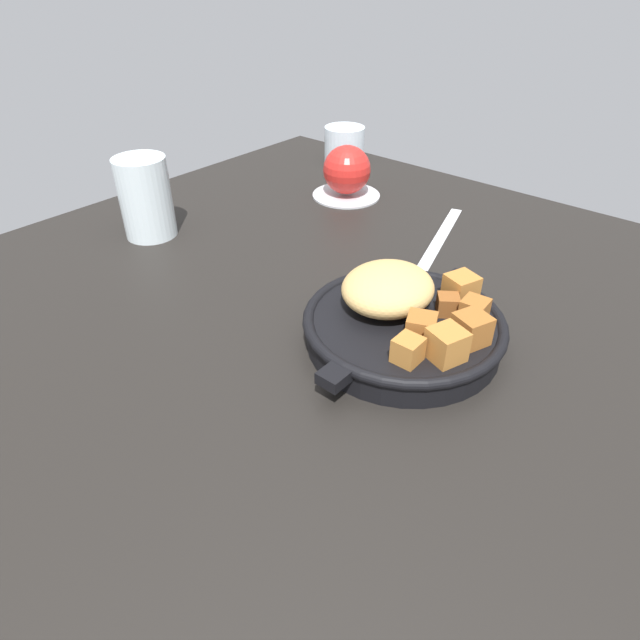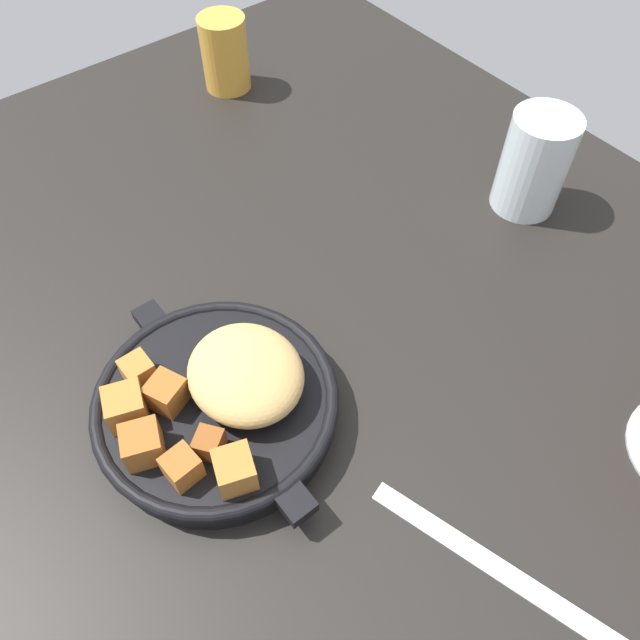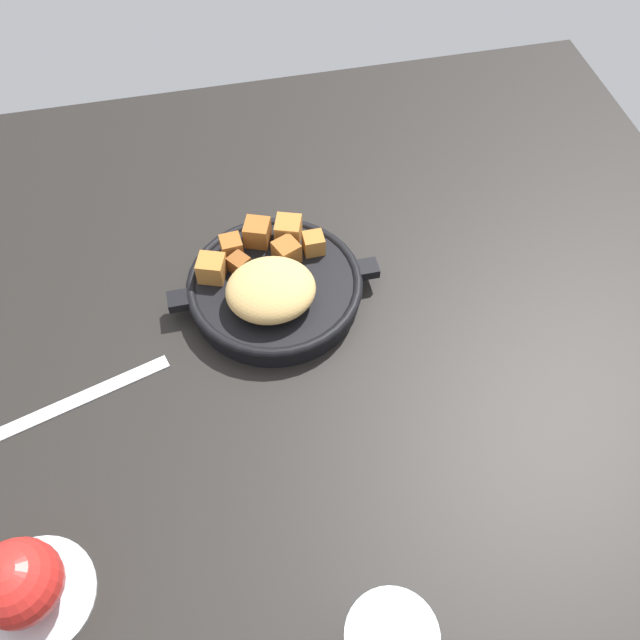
{
  "view_description": "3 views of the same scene",
  "coord_description": "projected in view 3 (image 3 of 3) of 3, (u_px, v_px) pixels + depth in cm",
  "views": [
    {
      "loc": [
        -35.31,
        -30.66,
        34.58
      ],
      "look_at": [
        -0.95,
        -1.14,
        3.08
      ],
      "focal_mm": 30.59,
      "sensor_mm": 36.0,
      "label": 1
    },
    {
      "loc": [
        30.94,
        -16.82,
        48.86
      ],
      "look_at": [
        4.31,
        4.15,
        3.77
      ],
      "focal_mm": 35.32,
      "sensor_mm": 36.0,
      "label": 2
    },
    {
      "loc": [
        10.74,
        44.09,
        66.35
      ],
      "look_at": [
        1.26,
        0.9,
        5.6
      ],
      "focal_mm": 39.13,
      "sensor_mm": 36.0,
      "label": 3
    }
  ],
  "objects": [
    {
      "name": "saucer_plate",
      "position": [
        34.0,
        596.0,
        0.63
      ],
      "size": [
        11.13,
        11.13,
        0.6
      ],
      "primitive_type": "cylinder",
      "color": "#B7BABF",
      "rests_on": "ground_plane"
    },
    {
      "name": "ground_plane",
      "position": [
        329.0,
        346.0,
        0.81
      ],
      "size": [
        105.55,
        101.43,
        2.4
      ],
      "primitive_type": "cube",
      "color": "black"
    },
    {
      "name": "cast_iron_skillet",
      "position": [
        273.0,
        286.0,
        0.82
      ],
      "size": [
        25.07,
        20.81,
        7.33
      ],
      "color": "black",
      "rests_on": "ground_plane"
    },
    {
      "name": "red_apple",
      "position": [
        19.0,
        583.0,
        0.6
      ],
      "size": [
        7.69,
        7.69,
        7.69
      ],
      "primitive_type": "sphere",
      "color": "red",
      "rests_on": "saucer_plate"
    },
    {
      "name": "butter_knife",
      "position": [
        74.0,
        401.0,
        0.75
      ],
      "size": [
        21.13,
        7.77,
        0.36
      ],
      "primitive_type": "cube",
      "rotation": [
        0.0,
        0.0,
        0.29
      ],
      "color": "silver",
      "rests_on": "ground_plane"
    }
  ]
}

